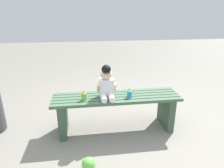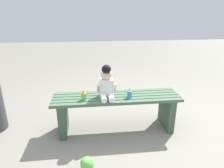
# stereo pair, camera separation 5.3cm
# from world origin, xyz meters

# --- Properties ---
(ground_plane) EXTENTS (16.00, 16.00, 0.00)m
(ground_plane) POSITION_xyz_m (0.00, 0.00, 0.00)
(ground_plane) COLOR gray
(park_bench) EXTENTS (1.58, 0.40, 0.47)m
(park_bench) POSITION_xyz_m (0.00, -0.00, 0.31)
(park_bench) COLOR #47664C
(park_bench) RESTS_ON ground_plane
(child_figure) EXTENTS (0.23, 0.27, 0.40)m
(child_figure) POSITION_xyz_m (-0.12, -0.01, 0.65)
(child_figure) COLOR white
(child_figure) RESTS_ON park_bench
(sippy_cup_left) EXTENTS (0.06, 0.06, 0.12)m
(sippy_cup_left) POSITION_xyz_m (-0.40, -0.06, 0.53)
(sippy_cup_left) COLOR #66CC4C
(sippy_cup_left) RESTS_ON park_bench
(sippy_cup_right) EXTENTS (0.06, 0.06, 0.12)m
(sippy_cup_right) POSITION_xyz_m (0.15, -0.06, 0.53)
(sippy_cup_right) COLOR #338CE5
(sippy_cup_right) RESTS_ON park_bench
(toy_ball) EXTENTS (0.14, 0.14, 0.14)m
(toy_ball) POSITION_xyz_m (-0.38, -0.68, 0.07)
(toy_ball) COLOR #66CC4C
(toy_ball) RESTS_ON ground_plane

